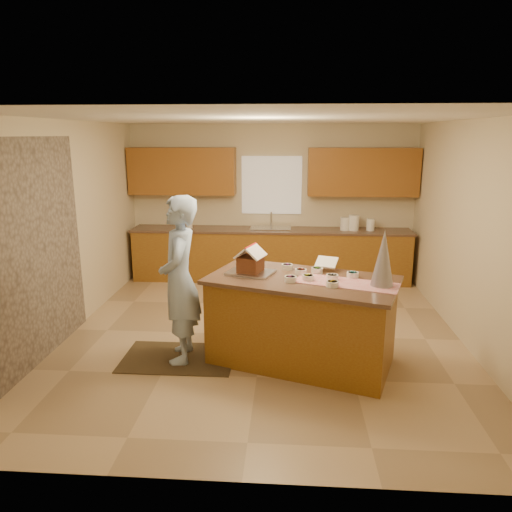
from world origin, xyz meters
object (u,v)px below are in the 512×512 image
island_base (301,322)px  boy (180,280)px  tinsel_tree (383,258)px  gingerbread_house (251,262)px

island_base → boy: (-1.36, -0.02, 0.48)m
tinsel_tree → gingerbread_house: size_ratio=1.56×
island_base → boy: bearing=-160.4°
boy → island_base: bearing=84.6°
tinsel_tree → boy: 2.21m
island_base → gingerbread_house: (-0.58, 0.14, 0.66)m
tinsel_tree → boy: bearing=174.9°
gingerbread_house → tinsel_tree: bearing=-14.3°
boy → gingerbread_house: (0.78, 0.16, 0.18)m
island_base → tinsel_tree: tinsel_tree is taller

